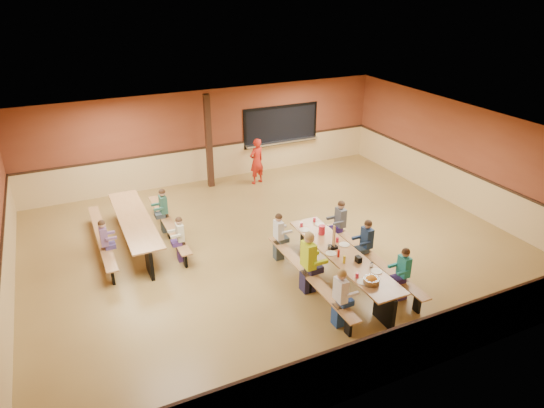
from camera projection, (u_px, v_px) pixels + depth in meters
name	position (u px, v px, depth m)	size (l,w,h in m)	color
ground	(274.00, 245.00, 12.31)	(12.00, 12.00, 0.00)	olive
room_envelope	(274.00, 221.00, 12.02)	(12.04, 10.04, 3.02)	brown
kitchen_pass_through	(281.00, 127.00, 16.75)	(2.78, 0.28, 1.38)	black
structural_post	(209.00, 142.00, 15.21)	(0.18, 0.18, 3.00)	black
cafeteria_table_main	(342.00, 262.00, 10.61)	(1.91, 3.70, 0.74)	#A57141
cafeteria_table_second	(135.00, 226.00, 12.16)	(1.91, 3.70, 0.74)	#A57141
seated_child_white_left	(340.00, 298.00, 9.26)	(0.38, 0.31, 1.24)	white
seated_adult_yellow	(308.00, 263.00, 10.26)	(0.46, 0.38, 1.40)	#C2E016
seated_child_grey_left	(279.00, 237.00, 11.50)	(0.36, 0.29, 1.19)	white
seated_child_teal_right	(403.00, 274.00, 10.05)	(0.36, 0.29, 1.19)	teal
seated_child_navy_right	(366.00, 245.00, 11.12)	(0.38, 0.31, 1.22)	navy
seated_child_char_right	(340.00, 224.00, 12.04)	(0.38, 0.31, 1.23)	#53575F
seated_child_purple_sec	(105.00, 244.00, 11.23)	(0.35, 0.29, 1.17)	slate
seated_child_green_sec	(164.00, 211.00, 12.75)	(0.37, 0.30, 1.21)	#2C624F
seated_child_tan_sec	(180.00, 239.00, 11.44)	(0.33, 0.27, 1.14)	beige
standing_woman	(257.00, 161.00, 15.76)	(0.55, 0.36, 1.52)	red
punch_pitcher	(322.00, 230.00, 11.27)	(0.16, 0.16, 0.22)	red
chip_bowl	(371.00, 280.00, 9.46)	(0.32, 0.32, 0.15)	orange
napkin_dispenser	(358.00, 259.00, 10.18)	(0.10, 0.14, 0.13)	black
condiment_mustard	(344.00, 259.00, 10.14)	(0.06, 0.06, 0.17)	yellow
condiment_ketchup	(339.00, 253.00, 10.36)	(0.06, 0.06, 0.17)	#B2140F
table_paddle	(333.00, 243.00, 10.67)	(0.16, 0.16, 0.56)	black
place_settings	(343.00, 251.00, 10.50)	(0.65, 3.30, 0.11)	beige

